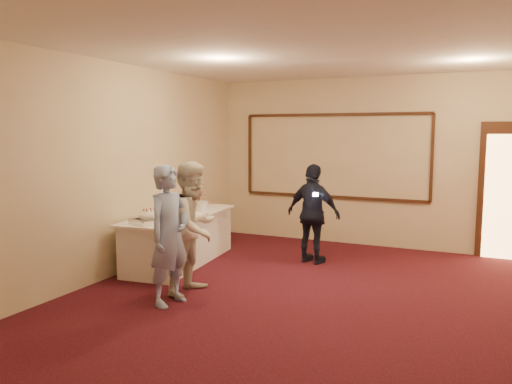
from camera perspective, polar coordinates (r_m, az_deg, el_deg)
floor at (r=6.02m, az=6.79°, el=-12.93°), size 7.00×7.00×0.00m
room_walls at (r=5.66m, az=7.08°, el=6.74°), size 6.04×7.04×3.02m
wall_molding at (r=9.23m, az=8.89°, el=4.09°), size 3.45×0.04×1.55m
buffet_table at (r=7.89m, az=-8.66°, el=-5.25°), size 1.15×2.43×0.77m
pavlova_tray at (r=7.10m, az=-12.02°, el=-2.86°), size 0.49×0.58×0.19m
cupcake_stand at (r=8.74m, az=-6.52°, el=-0.34°), size 0.33×0.33×0.49m
plate_stack_a at (r=7.80m, az=-8.53°, el=-1.90°), size 0.20×0.20×0.17m
plate_stack_b at (r=8.07m, az=-6.13°, el=-1.61°), size 0.19×0.19×0.16m
tart at (r=7.43m, az=-9.09°, el=-2.78°), size 0.31×0.31×0.06m
man at (r=5.96m, az=-9.85°, el=-4.89°), size 0.49×0.66×1.66m
woman at (r=6.35m, az=-7.13°, el=-4.05°), size 0.65×0.83×1.67m
guest at (r=7.78m, az=6.57°, el=-2.50°), size 0.97×0.56×1.55m
camera_flash at (r=7.42m, az=6.83°, el=-0.29°), size 0.07×0.04×0.05m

